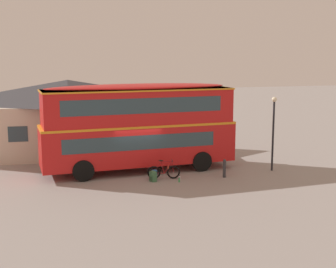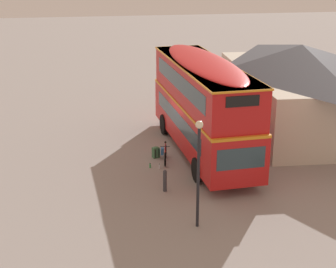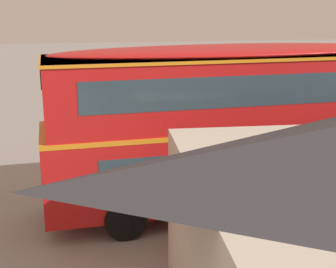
{
  "view_description": "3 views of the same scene",
  "coord_description": "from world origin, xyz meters",
  "px_view_note": "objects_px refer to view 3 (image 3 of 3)",
  "views": [
    {
      "loc": [
        -4.88,
        -24.63,
        6.41
      ],
      "look_at": [
        1.7,
        -0.17,
        2.13
      ],
      "focal_mm": 51.3,
      "sensor_mm": 36.0,
      "label": 1
    },
    {
      "loc": [
        23.46,
        -4.96,
        9.47
      ],
      "look_at": [
        0.55,
        -1.13,
        1.2
      ],
      "focal_mm": 54.36,
      "sensor_mm": 36.0,
      "label": 2
    },
    {
      "loc": [
        4.31,
        13.24,
        5.9
      ],
      "look_at": [
        1.9,
        -0.26,
        2.11
      ],
      "focal_mm": 51.21,
      "sensor_mm": 36.0,
      "label": 3
    }
  ],
  "objects_px": {
    "water_bottle_green_metal": "(163,175)",
    "kerb_bollard": "(88,171)",
    "water_bottle_clear_plastic": "(160,179)",
    "double_decker_bus": "(231,121)",
    "touring_bicycle": "(186,174)",
    "backpack_on_ground": "(201,172)"
  },
  "relations": [
    {
      "from": "touring_bicycle",
      "to": "backpack_on_ground",
      "type": "bearing_deg",
      "value": -148.77
    },
    {
      "from": "water_bottle_clear_plastic",
      "to": "water_bottle_green_metal",
      "type": "height_order",
      "value": "water_bottle_clear_plastic"
    },
    {
      "from": "water_bottle_green_metal",
      "to": "backpack_on_ground",
      "type": "bearing_deg",
      "value": 159.98
    },
    {
      "from": "double_decker_bus",
      "to": "backpack_on_ground",
      "type": "height_order",
      "value": "double_decker_bus"
    },
    {
      "from": "touring_bicycle",
      "to": "backpack_on_ground",
      "type": "height_order",
      "value": "touring_bicycle"
    },
    {
      "from": "water_bottle_clear_plastic",
      "to": "kerb_bollard",
      "type": "xyz_separation_m",
      "value": [
        2.4,
        -0.12,
        0.39
      ]
    },
    {
      "from": "kerb_bollard",
      "to": "water_bottle_green_metal",
      "type": "bearing_deg",
      "value": -173.45
    },
    {
      "from": "water_bottle_green_metal",
      "to": "kerb_bollard",
      "type": "height_order",
      "value": "kerb_bollard"
    },
    {
      "from": "backpack_on_ground",
      "to": "kerb_bollard",
      "type": "bearing_deg",
      "value": -2.44
    },
    {
      "from": "water_bottle_clear_plastic",
      "to": "touring_bicycle",
      "type": "bearing_deg",
      "value": 153.76
    },
    {
      "from": "double_decker_bus",
      "to": "water_bottle_green_metal",
      "type": "distance_m",
      "value": 4.07
    },
    {
      "from": "double_decker_bus",
      "to": "kerb_bollard",
      "type": "xyz_separation_m",
      "value": [
        4.02,
        -2.53,
        -2.15
      ]
    },
    {
      "from": "double_decker_bus",
      "to": "water_bottle_clear_plastic",
      "type": "bearing_deg",
      "value": -55.91
    },
    {
      "from": "double_decker_bus",
      "to": "touring_bicycle",
      "type": "relative_size",
      "value": 6.35
    },
    {
      "from": "double_decker_bus",
      "to": "water_bottle_green_metal",
      "type": "xyz_separation_m",
      "value": [
        1.48,
        -2.82,
        -2.53
      ]
    },
    {
      "from": "touring_bicycle",
      "to": "kerb_bollard",
      "type": "height_order",
      "value": "touring_bicycle"
    },
    {
      "from": "double_decker_bus",
      "to": "touring_bicycle",
      "type": "bearing_deg",
      "value": -67.7
    },
    {
      "from": "water_bottle_clear_plastic",
      "to": "water_bottle_green_metal",
      "type": "relative_size",
      "value": 1.01
    },
    {
      "from": "water_bottle_green_metal",
      "to": "kerb_bollard",
      "type": "bearing_deg",
      "value": 6.55
    },
    {
      "from": "double_decker_bus",
      "to": "kerb_bollard",
      "type": "height_order",
      "value": "double_decker_bus"
    },
    {
      "from": "double_decker_bus",
      "to": "water_bottle_green_metal",
      "type": "relative_size",
      "value": 44.42
    },
    {
      "from": "touring_bicycle",
      "to": "kerb_bollard",
      "type": "relative_size",
      "value": 1.73
    }
  ]
}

